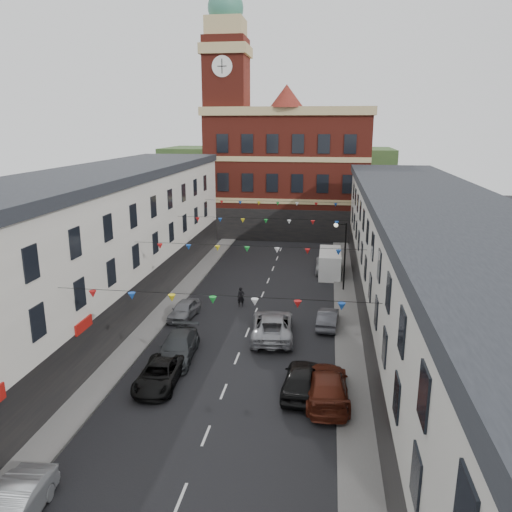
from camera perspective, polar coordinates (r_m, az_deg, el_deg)
The scene contains 20 objects.
ground at distance 31.42m, azimuth -2.19°, elevation -11.61°, with size 160.00×160.00×0.00m, color black.
pavement_left at distance 34.92m, azimuth -12.93°, elevation -9.05°, with size 1.80×64.00×0.15m, color #605E5B.
pavement_right at distance 32.80m, azimuth 10.62°, elevation -10.54°, with size 1.80×64.00×0.15m, color #605E5B.
terrace_left at distance 34.42m, azimuth -21.64°, elevation -0.78°, with size 8.40×56.00×10.70m.
terrace_right at distance 30.79m, azimuth 20.23°, elevation -3.38°, with size 8.40×56.00×9.70m.
civic_building at distance 66.08m, azimuth 3.77°, elevation 9.69°, with size 20.60×13.30×18.50m.
clock_tower at distance 63.95m, azimuth -3.31°, elevation 15.63°, with size 5.60×5.60×30.00m.
distant_hill at distance 90.58m, azimuth 2.43°, elevation 9.09°, with size 40.00×14.00×10.00m, color #274721.
street_lamp at distance 42.88m, azimuth 9.83°, elevation 1.00°, with size 1.10×0.36×6.00m.
car_left_b at distance 21.68m, azimuth -26.09°, elevation -24.60°, with size 1.53×4.39×1.45m, color #989C9F.
car_left_c at distance 28.72m, azimuth -11.02°, elevation -13.15°, with size 2.11×4.58×1.27m, color black.
car_left_d at distance 31.47m, azimuth -8.94°, elevation -10.26°, with size 2.07×5.10×1.48m, color #3A3E41.
car_left_e at distance 37.65m, azimuth -8.20°, elevation -6.09°, with size 1.53×3.81×1.30m, color gray.
car_right_c at distance 27.06m, azimuth 8.09°, elevation -14.49°, with size 2.23×5.48×1.59m, color #581E11.
car_right_d at distance 27.56m, azimuth 5.17°, elevation -13.85°, with size 1.85×4.61×1.57m, color black.
car_right_e at distance 36.06m, azimuth 8.21°, elevation -7.05°, with size 1.36×3.91×1.29m, color #4C4D54.
car_right_f at distance 49.37m, azimuth 8.31°, elevation -0.90°, with size 2.48×5.39×1.50m, color silver.
moving_car at distance 34.04m, azimuth 1.90°, elevation -7.93°, with size 2.74×5.94×1.65m, color #A3A4AA.
white_van at distance 48.14m, azimuth 8.44°, elevation -0.80°, with size 2.02×5.25×2.32m, color white.
pedestrian at distance 39.50m, azimuth -1.73°, elevation -4.71°, with size 0.57×0.38×1.57m, color black.
Camera 1 is at (5.21, -27.67, 13.96)m, focal length 35.00 mm.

